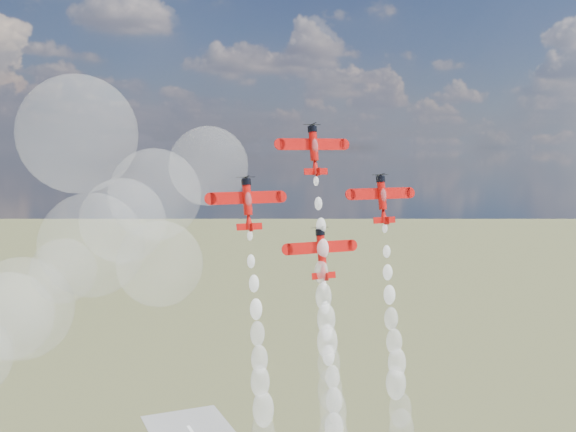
# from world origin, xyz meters

# --- Properties ---
(plane_lead) EXTENTS (13.37, 4.49, 9.47)m
(plane_lead) POSITION_xyz_m (-7.14, 7.42, 105.06)
(plane_lead) COLOR red
(plane_lead) RESTS_ON ground
(plane_left) EXTENTS (13.37, 4.49, 9.47)m
(plane_left) POSITION_xyz_m (-21.04, 5.63, 95.50)
(plane_left) COLOR red
(plane_left) RESTS_ON ground
(plane_right) EXTENTS (13.37, 4.49, 9.47)m
(plane_right) POSITION_xyz_m (6.75, 5.63, 95.50)
(plane_right) COLOR red
(plane_right) RESTS_ON ground
(plane_slot) EXTENTS (13.37, 4.49, 9.47)m
(plane_slot) POSITION_xyz_m (-7.14, 3.84, 85.94)
(plane_slot) COLOR red
(plane_slot) RESTS_ON ground
(smoke_trail_lead) EXTENTS (5.23, 11.15, 49.35)m
(smoke_trail_lead) POSITION_xyz_m (-7.29, -0.23, 62.71)
(smoke_trail_lead) COLOR white
(smoke_trail_lead) RESTS_ON plane_lead
(smoke_trail_right) EXTENTS (5.80, 11.25, 49.83)m
(smoke_trail_right) POSITION_xyz_m (6.86, -2.11, 52.97)
(smoke_trail_right) COLOR white
(smoke_trail_right) RESTS_ON plane_right
(drifted_smoke_cloud) EXTENTS (58.36, 38.03, 55.68)m
(drifted_smoke_cloud) POSITION_xyz_m (-46.98, 21.82, 89.23)
(drifted_smoke_cloud) COLOR white
(drifted_smoke_cloud) RESTS_ON ground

